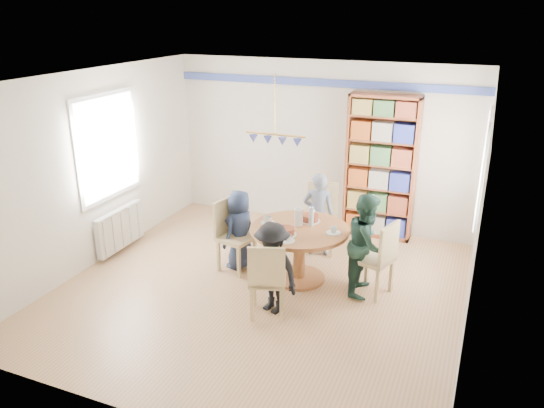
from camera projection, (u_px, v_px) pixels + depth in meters
The scene contains 14 objects.
ground at pixel (260, 289), 6.91m from camera, with size 5.00×5.00×0.00m, color tan.
room_shell at pixel (267, 149), 7.18m from camera, with size 5.00×5.00×5.00m.
radiator at pixel (120, 228), 7.91m from camera, with size 0.12×1.00×0.60m.
dining_table at pixel (300, 241), 6.98m from camera, with size 1.30×1.30×0.75m.
chair_left at pixel (232, 231), 7.30m from camera, with size 0.53×0.53×1.00m.
chair_right at pixel (379, 256), 6.60m from camera, with size 0.55×0.55×0.99m.
chair_far at pixel (321, 214), 7.89m from camera, with size 0.53×0.53×1.03m.
chair_near at pixel (267, 277), 6.11m from camera, with size 0.54×0.54×0.96m.
person_left at pixel (239, 230), 7.33m from camera, with size 0.55×0.36×1.13m, color #192238.
person_right at pixel (367, 244), 6.65m from camera, with size 0.64×0.50×1.33m, color #19332A.
person_far at pixel (318, 214), 7.71m from camera, with size 0.46×0.30×1.25m, color gray.
person_near at pixel (272, 268), 6.24m from camera, with size 0.74×0.43×1.15m, color black.
bookshelf at pixel (381, 169), 8.19m from camera, with size 1.07×0.32×2.25m.
tableware at pixel (299, 222), 6.92m from camera, with size 1.10×1.10×0.29m.
Camera 1 is at (2.46, -5.57, 3.46)m, focal length 35.00 mm.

